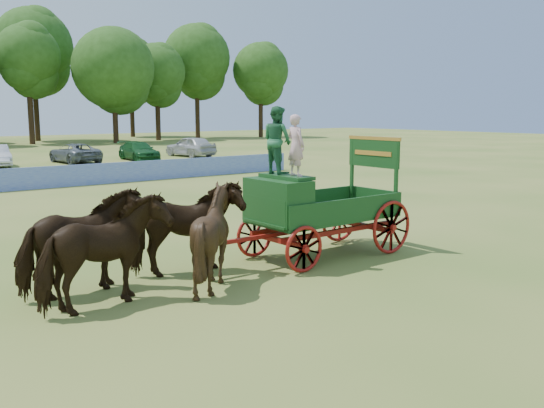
{
  "coord_description": "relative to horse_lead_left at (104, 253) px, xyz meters",
  "views": [
    {
      "loc": [
        -11.81,
        -11.13,
        3.7
      ],
      "look_at": [
        -2.29,
        0.98,
        1.3
      ],
      "focal_mm": 40.0,
      "sensor_mm": 36.0,
      "label": 1
    }
  ],
  "objects": [
    {
      "name": "horse_lead_right",
      "position": [
        0.0,
        1.1,
        0.0
      ],
      "size": [
        2.63,
        1.42,
        2.13
      ],
      "primitive_type": "imported",
      "rotation": [
        0.0,
        0.0,
        1.68
      ],
      "color": "black",
      "rests_on": "ground"
    },
    {
      "name": "sponsor_banner",
      "position": [
        6.49,
        18.57,
        -0.54
      ],
      "size": [
        26.0,
        0.08,
        1.05
      ],
      "primitive_type": "cube",
      "color": "#2141B4",
      "rests_on": "ground"
    },
    {
      "name": "horse_wheel_right",
      "position": [
        2.4,
        1.1,
        0.0
      ],
      "size": [
        2.72,
        1.72,
        2.13
      ],
      "primitive_type": "imported",
      "rotation": [
        0.0,
        0.0,
        1.33
      ],
      "color": "black",
      "rests_on": "ground"
    },
    {
      "name": "farm_dray",
      "position": [
        5.35,
        0.59,
        0.59
      ],
      "size": [
        6.0,
        2.0,
        3.79
      ],
      "color": "#9F1D0F",
      "rests_on": "ground"
    },
    {
      "name": "horse_lead_left",
      "position": [
        0.0,
        0.0,
        0.0
      ],
      "size": [
        2.68,
        1.56,
        2.13
      ],
      "primitive_type": "imported",
      "rotation": [
        0.0,
        0.0,
        1.74
      ],
      "color": "black",
      "rests_on": "ground"
    },
    {
      "name": "horse_wheel_left",
      "position": [
        2.4,
        -0.0,
        0.0
      ],
      "size": [
        2.01,
        1.8,
        2.13
      ],
      "primitive_type": "imported",
      "rotation": [
        0.0,
        0.0,
        1.62
      ],
      "color": "black",
      "rests_on": "ground"
    },
    {
      "name": "ground",
      "position": [
        7.49,
        0.57,
        -1.06
      ],
      "size": [
        160.0,
        160.0,
        0.0
      ],
      "primitive_type": "plane",
      "color": "olive",
      "rests_on": "ground"
    }
  ]
}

